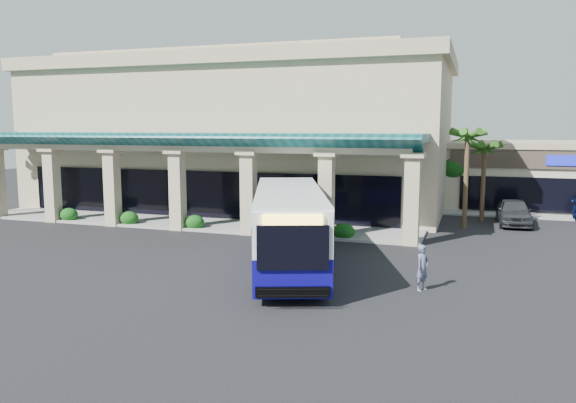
% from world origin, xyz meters
% --- Properties ---
extents(ground, '(110.00, 110.00, 0.00)m').
position_xyz_m(ground, '(0.00, 0.00, 0.00)').
color(ground, black).
extents(main_building, '(30.80, 14.80, 11.35)m').
position_xyz_m(main_building, '(-8.00, 16.00, 5.67)').
color(main_building, tan).
rests_on(main_building, ground).
extents(arcade, '(30.00, 6.20, 5.70)m').
position_xyz_m(arcade, '(-8.00, 6.80, 2.85)').
color(arcade, '#0C484A').
rests_on(arcade, ground).
extents(palm_0, '(2.40, 2.40, 6.60)m').
position_xyz_m(palm_0, '(8.50, 11.00, 3.30)').
color(palm_0, '#265316').
rests_on(palm_0, ground).
extents(palm_1, '(2.40, 2.40, 5.80)m').
position_xyz_m(palm_1, '(9.50, 14.00, 2.90)').
color(palm_1, '#265316').
rests_on(palm_1, ground).
extents(broadleaf_tree, '(2.60, 2.60, 4.81)m').
position_xyz_m(broadleaf_tree, '(7.50, 19.00, 2.41)').
color(broadleaf_tree, '#10430F').
rests_on(broadleaf_tree, ground).
extents(transit_bus, '(6.74, 12.32, 3.37)m').
position_xyz_m(transit_bus, '(1.45, -1.00, 1.69)').
color(transit_bus, '#0E0880').
rests_on(transit_bus, ground).
extents(pedestrian, '(0.67, 0.75, 1.73)m').
position_xyz_m(pedestrian, '(7.30, -2.87, 0.86)').
color(pedestrian, slate).
rests_on(pedestrian, ground).
extents(car_silver, '(2.11, 4.84, 1.62)m').
position_xyz_m(car_silver, '(11.37, 13.29, 0.81)').
color(car_silver, '#313337').
rests_on(car_silver, ground).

